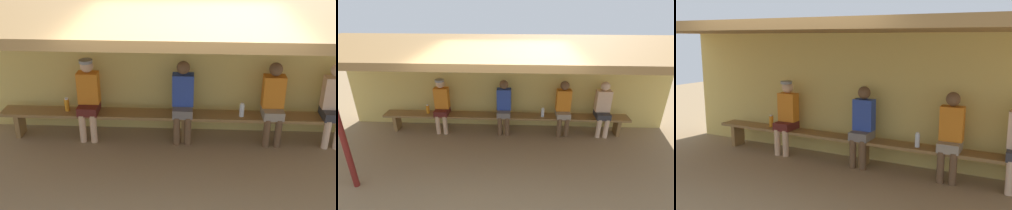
# 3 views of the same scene
# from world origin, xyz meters

# --- Properties ---
(ground_plane) EXTENTS (24.00, 24.00, 0.00)m
(ground_plane) POSITION_xyz_m (0.00, 0.00, 0.00)
(ground_plane) COLOR #937754
(back_wall) EXTENTS (8.00, 0.20, 2.20)m
(back_wall) POSITION_xyz_m (0.00, 2.00, 1.10)
(back_wall) COLOR #D8BC60
(back_wall) RESTS_ON ground
(dugout_roof) EXTENTS (8.00, 2.80, 0.12)m
(dugout_roof) POSITION_xyz_m (0.00, 0.70, 2.26)
(dugout_roof) COLOR olive
(dugout_roof) RESTS_ON back_wall
(support_post) EXTENTS (0.10, 0.10, 2.20)m
(support_post) POSITION_xyz_m (-2.59, -0.55, 1.10)
(support_post) COLOR maroon
(support_post) RESTS_ON ground
(bench) EXTENTS (6.00, 0.36, 0.46)m
(bench) POSITION_xyz_m (0.00, 1.55, 0.39)
(bench) COLOR olive
(bench) RESTS_ON ground
(player_in_blue) EXTENTS (0.34, 0.42, 1.34)m
(player_in_blue) POSITION_xyz_m (2.34, 1.55, 0.73)
(player_in_blue) COLOR #333338
(player_in_blue) RESTS_ON ground
(player_in_red) EXTENTS (0.34, 0.42, 1.34)m
(player_in_red) POSITION_xyz_m (-0.03, 1.55, 0.73)
(player_in_red) COLOR slate
(player_in_red) RESTS_ON ground
(player_rightmost) EXTENTS (0.34, 0.42, 1.34)m
(player_rightmost) POSITION_xyz_m (-1.55, 1.55, 0.75)
(player_rightmost) COLOR #591E19
(player_rightmost) RESTS_ON ground
(player_middle) EXTENTS (0.34, 0.42, 1.34)m
(player_middle) POSITION_xyz_m (1.40, 1.55, 0.73)
(player_middle) COLOR gray
(player_middle) RESTS_ON ground
(water_bottle_orange) EXTENTS (0.08, 0.08, 0.23)m
(water_bottle_orange) POSITION_xyz_m (0.92, 1.51, 0.57)
(water_bottle_orange) COLOR silver
(water_bottle_orange) RESTS_ON bench
(water_bottle_blue) EXTENTS (0.08, 0.08, 0.23)m
(water_bottle_blue) POSITION_xyz_m (-1.92, 1.57, 0.57)
(water_bottle_blue) COLOR orange
(water_bottle_blue) RESTS_ON bench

